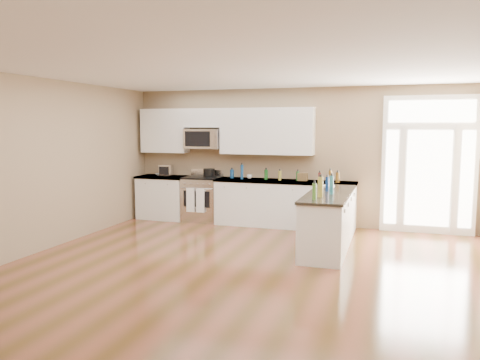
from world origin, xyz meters
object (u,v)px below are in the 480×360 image
(stockpot, at_px, (209,172))
(toaster_oven, at_px, (166,170))
(kitchen_range, at_px, (202,199))
(peninsula_cabinet, at_px, (329,223))

(stockpot, height_order, toaster_oven, toaster_oven)
(kitchen_range, relative_size, toaster_oven, 3.90)
(stockpot, distance_m, toaster_oven, 1.02)
(toaster_oven, bearing_deg, peninsula_cabinet, -30.48)
(peninsula_cabinet, bearing_deg, stockpot, 150.63)
(peninsula_cabinet, height_order, kitchen_range, kitchen_range)
(peninsula_cabinet, xyz_separation_m, stockpot, (-2.75, 1.55, 0.61))
(peninsula_cabinet, relative_size, toaster_oven, 8.37)
(kitchen_range, distance_m, stockpot, 0.59)
(stockpot, xyz_separation_m, toaster_oven, (-1.02, 0.01, 0.01))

